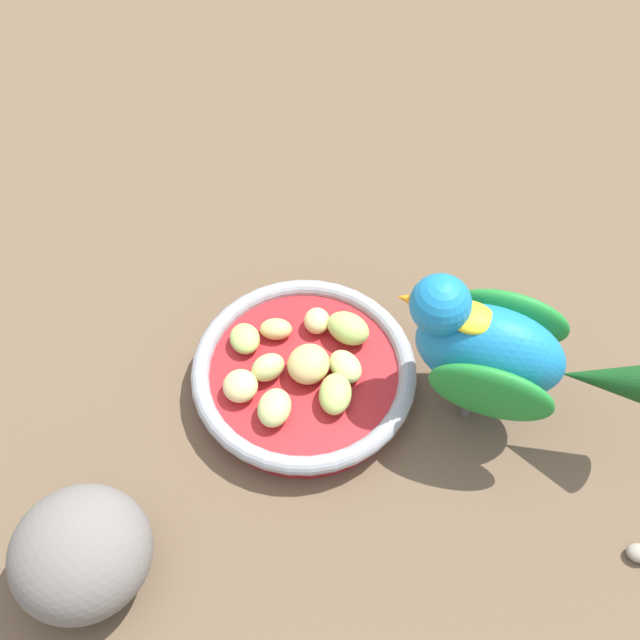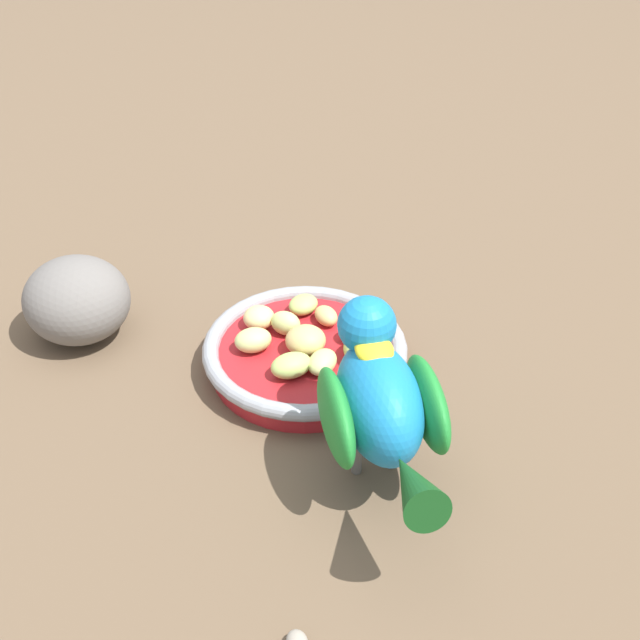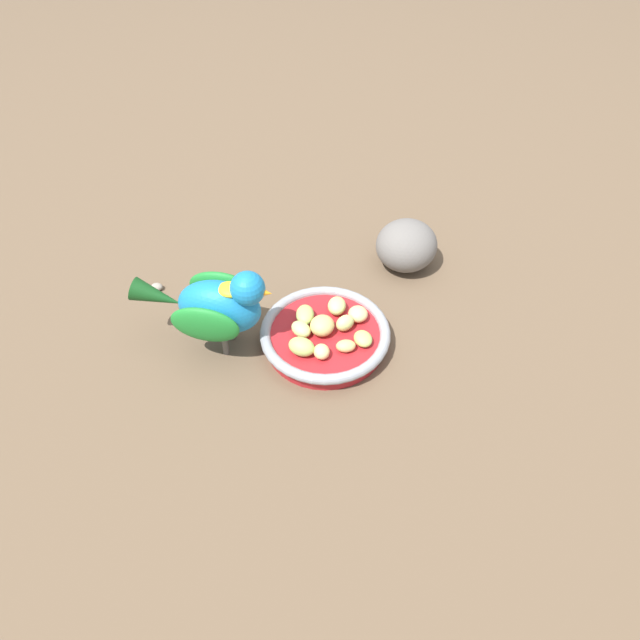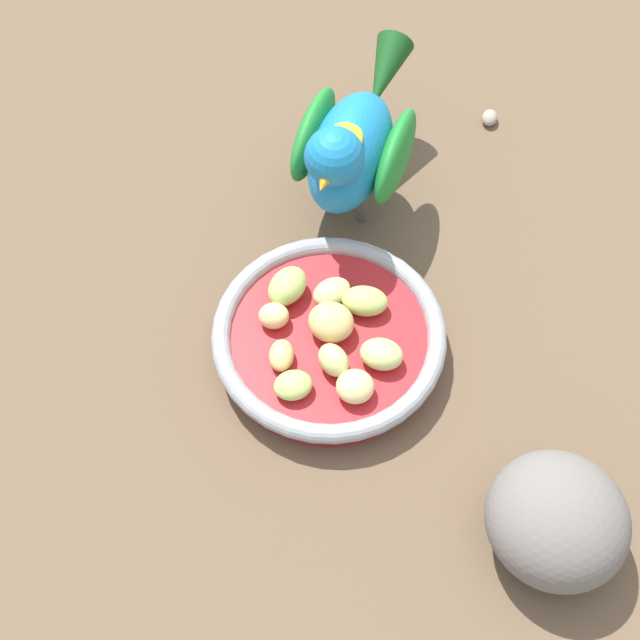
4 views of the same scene
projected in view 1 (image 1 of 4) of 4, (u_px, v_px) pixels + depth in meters
The scene contains 15 objects.
ground_plane at pixel (324, 412), 0.69m from camera, with size 4.00×4.00×0.00m, color brown.
feeding_bowl at pixel (304, 375), 0.69m from camera, with size 0.19×0.19×0.03m.
apple_piece_0 at pixel (240, 386), 0.67m from camera, with size 0.03×0.03×0.02m, color #E5C67F.
apple_piece_1 at pixel (276, 329), 0.70m from camera, with size 0.03×0.02×0.02m, color tan.
apple_piece_2 at pixel (268, 368), 0.68m from camera, with size 0.03×0.02×0.02m, color #C6D17A.
apple_piece_3 at pixel (309, 364), 0.68m from camera, with size 0.04×0.03×0.03m, color tan.
apple_piece_4 at pixel (274, 408), 0.66m from camera, with size 0.03×0.03×0.02m, color #C6D17A.
apple_piece_5 at pixel (345, 366), 0.68m from camera, with size 0.03×0.02×0.02m, color #C6D17A.
apple_piece_6 at pixel (349, 329), 0.70m from camera, with size 0.04×0.03×0.02m, color #B2CC66.
apple_piece_7 at pixel (317, 321), 0.71m from camera, with size 0.02×0.02×0.02m, color #E5C67F.
apple_piece_8 at pixel (334, 398), 0.66m from camera, with size 0.04×0.03×0.02m, color #B2CC66.
apple_piece_9 at pixel (245, 339), 0.70m from camera, with size 0.03×0.02×0.02m, color #B2CC66.
parrot at pixel (495, 349), 0.63m from camera, with size 0.20×0.09×0.14m.
rock_large at pixel (81, 553), 0.58m from camera, with size 0.10×0.10×0.08m, color slate.
pebble_0 at pixel (639, 553), 0.62m from camera, with size 0.02×0.01×0.01m, color gray.
Camera 1 is at (0.10, -0.32, 0.61)m, focal length 46.94 mm.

